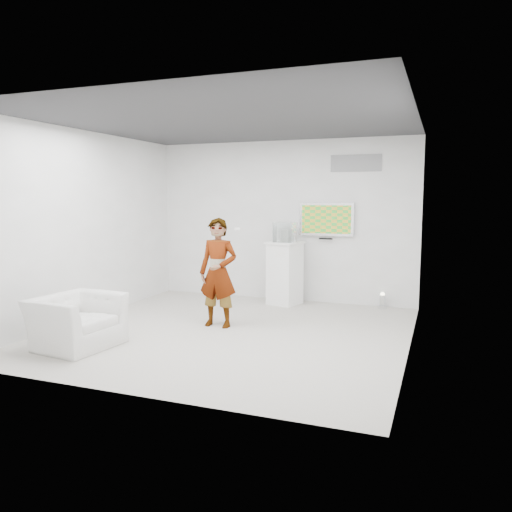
% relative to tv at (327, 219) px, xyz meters
% --- Properties ---
extents(room, '(5.01, 5.01, 3.00)m').
position_rel_tv_xyz_m(room, '(-0.85, -2.45, -0.05)').
color(room, '#B1ABA3').
rests_on(room, ground).
extents(tv, '(1.00, 0.08, 0.60)m').
position_rel_tv_xyz_m(tv, '(0.00, 0.00, 0.00)').
color(tv, silver).
rests_on(tv, room).
extents(logo_decal, '(0.90, 0.02, 0.30)m').
position_rel_tv_xyz_m(logo_decal, '(0.50, 0.04, 1.00)').
color(logo_decal, gray).
rests_on(logo_decal, room).
extents(person, '(0.60, 0.40, 1.65)m').
position_rel_tv_xyz_m(person, '(-1.15, -2.22, -0.73)').
color(person, silver).
rests_on(person, room).
extents(armchair, '(1.01, 1.12, 0.67)m').
position_rel_tv_xyz_m(armchair, '(-2.45, -3.82, -1.21)').
color(armchair, silver).
rests_on(armchair, room).
extents(pedestal, '(0.69, 0.69, 1.15)m').
position_rel_tv_xyz_m(pedestal, '(-0.68, -0.34, -0.98)').
color(pedestal, white).
rests_on(pedestal, room).
extents(floor_uplight, '(0.22, 0.22, 0.27)m').
position_rel_tv_xyz_m(floor_uplight, '(1.05, -0.11, -1.41)').
color(floor_uplight, silver).
rests_on(floor_uplight, room).
extents(vitrine, '(0.35, 0.35, 0.35)m').
position_rel_tv_xyz_m(vitrine, '(-0.68, -0.34, -0.23)').
color(vitrine, white).
rests_on(vitrine, pedestal).
extents(console, '(0.14, 0.16, 0.23)m').
position_rel_tv_xyz_m(console, '(-0.68, -0.34, -0.29)').
color(console, white).
rests_on(console, pedestal).
extents(wii_remote, '(0.05, 0.13, 0.03)m').
position_rel_tv_xyz_m(wii_remote, '(-0.90, -2.07, -0.07)').
color(wii_remote, white).
rests_on(wii_remote, person).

